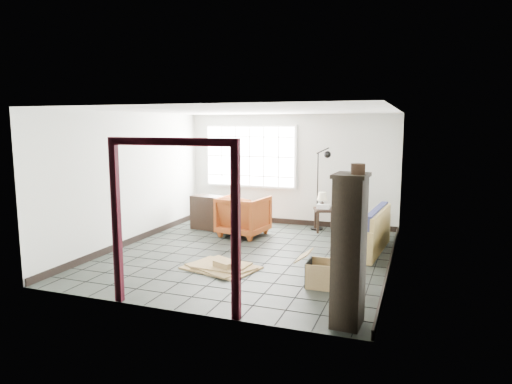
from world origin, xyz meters
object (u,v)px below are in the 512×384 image
at_px(futon_sofa, 366,235).
at_px(side_table, 325,212).
at_px(armchair, 244,214).
at_px(tall_shelf, 349,249).

relative_size(futon_sofa, side_table, 3.14).
xyz_separation_m(armchair, tall_shelf, (2.78, -3.71, 0.45)).
xyz_separation_m(futon_sofa, armchair, (-2.62, 0.33, 0.18)).
bearing_deg(armchair, futon_sofa, -179.16).
xyz_separation_m(futon_sofa, tall_shelf, (0.16, -3.37, 0.62)).
height_order(armchair, side_table, armchair).
bearing_deg(side_table, futon_sofa, -50.97).
distance_m(futon_sofa, tall_shelf, 3.43).
bearing_deg(side_table, armchair, -148.54).
bearing_deg(armchair, side_table, -140.46).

